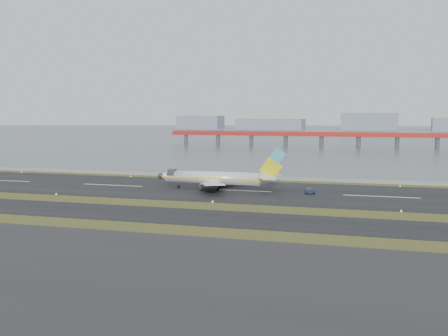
{
  "coord_description": "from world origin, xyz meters",
  "views": [
    {
      "loc": [
        43.48,
        -124.08,
        22.44
      ],
      "look_at": [
        -1.48,
        22.0,
        7.31
      ],
      "focal_mm": 45.0,
      "sensor_mm": 36.0,
      "label": 1
    }
  ],
  "objects": [
    {
      "name": "taxiway_strip",
      "position": [
        0.0,
        -12.0,
        0.05
      ],
      "size": [
        1000.0,
        18.0,
        0.1
      ],
      "primitive_type": "cube",
      "color": "black",
      "rests_on": "ground"
    },
    {
      "name": "apron_strip",
      "position": [
        0.0,
        -55.0,
        0.05
      ],
      "size": [
        1000.0,
        50.0,
        0.1
      ],
      "primitive_type": "cube",
      "color": "#29292C",
      "rests_on": "ground"
    },
    {
      "name": "far_shoreline",
      "position": [
        13.62,
        620.0,
        6.07
      ],
      "size": [
        1400.0,
        80.0,
        60.5
      ],
      "color": "gray",
      "rests_on": "ground"
    },
    {
      "name": "bay_water",
      "position": [
        0.0,
        460.0,
        0.0
      ],
      "size": [
        1400.0,
        800.0,
        1.3
      ],
      "primitive_type": "cube",
      "color": "#41515D",
      "rests_on": "ground"
    },
    {
      "name": "airliner",
      "position": [
        -5.6,
        30.13,
        3.46
      ],
      "size": [
        38.52,
        32.89,
        12.8
      ],
      "color": "silver",
      "rests_on": "ground"
    },
    {
      "name": "ground",
      "position": [
        0.0,
        0.0,
        0.0
      ],
      "size": [
        1000.0,
        1000.0,
        0.0
      ],
      "primitive_type": "plane",
      "color": "#334016",
      "rests_on": "ground"
    },
    {
      "name": "red_pier",
      "position": [
        20.0,
        250.0,
        7.28
      ],
      "size": [
        260.0,
        5.0,
        10.2
      ],
      "color": "#B2261E",
      "rests_on": "ground"
    },
    {
      "name": "seawall",
      "position": [
        0.0,
        60.0,
        0.5
      ],
      "size": [
        1000.0,
        2.5,
        1.0
      ],
      "primitive_type": "cube",
      "color": "gray",
      "rests_on": "ground"
    },
    {
      "name": "pushback_tug",
      "position": [
        21.06,
        28.93,
        0.86
      ],
      "size": [
        3.09,
        2.29,
        1.77
      ],
      "rotation": [
        0.0,
        0.0,
        0.29
      ],
      "color": "#141C39",
      "rests_on": "ground"
    },
    {
      "name": "runway_strip",
      "position": [
        0.0,
        30.0,
        0.05
      ],
      "size": [
        1000.0,
        45.0,
        0.1
      ],
      "primitive_type": "cube",
      "color": "black",
      "rests_on": "ground"
    }
  ]
}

